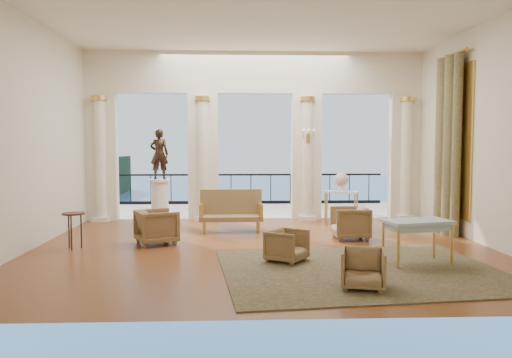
{
  "coord_description": "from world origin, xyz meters",
  "views": [
    {
      "loc": [
        -0.53,
        -9.66,
        2.04
      ],
      "look_at": [
        -0.11,
        0.6,
        1.33
      ],
      "focal_mm": 35.0,
      "sensor_mm": 36.0,
      "label": 1
    }
  ],
  "objects_px": {
    "statue": "(159,154)",
    "pedestal": "(160,201)",
    "armchair_a": "(287,244)",
    "armchair_d": "(157,225)",
    "game_table": "(417,225)",
    "armchair_b": "(363,267)",
    "settee": "(231,211)",
    "side_table": "(74,218)",
    "armchair_c": "(350,221)",
    "console_table": "(341,197)"
  },
  "relations": [
    {
      "from": "armchair_b",
      "to": "side_table",
      "type": "distance_m",
      "value": 5.74
    },
    {
      "from": "settee",
      "to": "side_table",
      "type": "height_order",
      "value": "settee"
    },
    {
      "from": "settee",
      "to": "statue",
      "type": "xyz_separation_m",
      "value": [
        -1.89,
        1.5,
        1.3
      ]
    },
    {
      "from": "armchair_b",
      "to": "console_table",
      "type": "relative_size",
      "value": 0.66
    },
    {
      "from": "armchair_b",
      "to": "side_table",
      "type": "height_order",
      "value": "side_table"
    },
    {
      "from": "armchair_c",
      "to": "armchair_d",
      "type": "bearing_deg",
      "value": -85.03
    },
    {
      "from": "armchair_a",
      "to": "armchair_d",
      "type": "relative_size",
      "value": 0.8
    },
    {
      "from": "armchair_b",
      "to": "game_table",
      "type": "distance_m",
      "value": 1.95
    },
    {
      "from": "settee",
      "to": "armchair_c",
      "type": "bearing_deg",
      "value": -24.07
    },
    {
      "from": "armchair_b",
      "to": "side_table",
      "type": "relative_size",
      "value": 0.88
    },
    {
      "from": "armchair_b",
      "to": "side_table",
      "type": "xyz_separation_m",
      "value": [
        -4.95,
        2.89,
        0.3
      ]
    },
    {
      "from": "game_table",
      "to": "console_table",
      "type": "bearing_deg",
      "value": 82.6
    },
    {
      "from": "armchair_a",
      "to": "console_table",
      "type": "distance_m",
      "value": 4.59
    },
    {
      "from": "armchair_a",
      "to": "side_table",
      "type": "bearing_deg",
      "value": 107.55
    },
    {
      "from": "console_table",
      "to": "armchair_d",
      "type": "bearing_deg",
      "value": -127.37
    },
    {
      "from": "armchair_a",
      "to": "armchair_d",
      "type": "bearing_deg",
      "value": 90.94
    },
    {
      "from": "settee",
      "to": "game_table",
      "type": "xyz_separation_m",
      "value": [
        3.2,
        -3.39,
        0.2
      ]
    },
    {
      "from": "armchair_a",
      "to": "pedestal",
      "type": "bearing_deg",
      "value": 66.39
    },
    {
      "from": "armchair_c",
      "to": "side_table",
      "type": "relative_size",
      "value": 1.08
    },
    {
      "from": "armchair_c",
      "to": "pedestal",
      "type": "relative_size",
      "value": 0.68
    },
    {
      "from": "armchair_d",
      "to": "pedestal",
      "type": "distance_m",
      "value": 3.01
    },
    {
      "from": "statue",
      "to": "pedestal",
      "type": "bearing_deg",
      "value": -0.0
    },
    {
      "from": "armchair_a",
      "to": "console_table",
      "type": "height_order",
      "value": "console_table"
    },
    {
      "from": "console_table",
      "to": "side_table",
      "type": "xyz_separation_m",
      "value": [
        -5.88,
        -2.96,
        -0.08
      ]
    },
    {
      "from": "settee",
      "to": "armchair_d",
      "type": "bearing_deg",
      "value": -136.69
    },
    {
      "from": "settee",
      "to": "pedestal",
      "type": "distance_m",
      "value": 2.42
    },
    {
      "from": "armchair_a",
      "to": "side_table",
      "type": "distance_m",
      "value": 4.24
    },
    {
      "from": "armchair_a",
      "to": "armchair_d",
      "type": "xyz_separation_m",
      "value": [
        -2.51,
        1.66,
        0.08
      ]
    },
    {
      "from": "pedestal",
      "to": "console_table",
      "type": "relative_size",
      "value": 1.19
    },
    {
      "from": "settee",
      "to": "side_table",
      "type": "distance_m",
      "value": 3.6
    },
    {
      "from": "armchair_d",
      "to": "statue",
      "type": "xyz_separation_m",
      "value": [
        -0.38,
        2.98,
        1.39
      ]
    },
    {
      "from": "armchair_b",
      "to": "settee",
      "type": "height_order",
      "value": "settee"
    },
    {
      "from": "armchair_b",
      "to": "settee",
      "type": "bearing_deg",
      "value": 125.71
    },
    {
      "from": "armchair_c",
      "to": "armchair_a",
      "type": "bearing_deg",
      "value": -38.07
    },
    {
      "from": "statue",
      "to": "console_table",
      "type": "xyz_separation_m",
      "value": [
        4.73,
        -0.45,
        -1.09
      ]
    },
    {
      "from": "armchair_b",
      "to": "armchair_d",
      "type": "height_order",
      "value": "armchair_d"
    },
    {
      "from": "armchair_b",
      "to": "game_table",
      "type": "xyz_separation_m",
      "value": [
        1.29,
        1.41,
        0.37
      ]
    },
    {
      "from": "game_table",
      "to": "armchair_b",
      "type": "bearing_deg",
      "value": -144.56
    },
    {
      "from": "settee",
      "to": "console_table",
      "type": "relative_size",
      "value": 1.57
    },
    {
      "from": "armchair_b",
      "to": "console_table",
      "type": "xyz_separation_m",
      "value": [
        0.93,
        5.85,
        0.38
      ]
    },
    {
      "from": "armchair_a",
      "to": "game_table",
      "type": "bearing_deg",
      "value": -62.04
    },
    {
      "from": "armchair_a",
      "to": "armchair_c",
      "type": "xyz_separation_m",
      "value": [
        1.58,
        2.04,
        0.07
      ]
    },
    {
      "from": "armchair_d",
      "to": "armchair_c",
      "type": "bearing_deg",
      "value": -109.67
    },
    {
      "from": "armchair_a",
      "to": "side_table",
      "type": "height_order",
      "value": "side_table"
    },
    {
      "from": "armchair_c",
      "to": "armchair_d",
      "type": "xyz_separation_m",
      "value": [
        -4.08,
        -0.38,
        0.01
      ]
    },
    {
      "from": "armchair_b",
      "to": "console_table",
      "type": "distance_m",
      "value": 5.94
    },
    {
      "from": "armchair_d",
      "to": "game_table",
      "type": "height_order",
      "value": "armchair_d"
    },
    {
      "from": "armchair_c",
      "to": "pedestal",
      "type": "height_order",
      "value": "pedestal"
    },
    {
      "from": "armchair_b",
      "to": "pedestal",
      "type": "distance_m",
      "value": 7.36
    },
    {
      "from": "armchair_b",
      "to": "armchair_c",
      "type": "relative_size",
      "value": 0.81
    }
  ]
}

